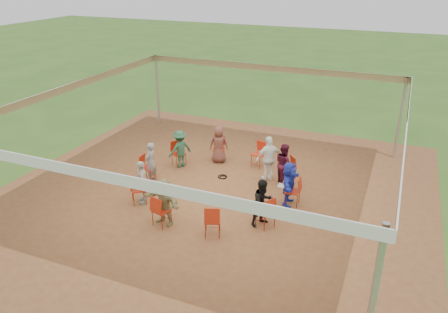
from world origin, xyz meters
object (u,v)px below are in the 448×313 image
at_px(chair_8, 213,220).
at_px(person_seated_7, 263,203).
at_px(person_seated_4, 151,162).
at_px(person_seated_5, 142,182).
at_px(chair_2, 259,155).
at_px(chair_5, 148,168).
at_px(chair_7, 161,210).
at_px(standing_person, 269,159).
at_px(person_seated_3, 180,149).
at_px(cable_coil, 223,177).
at_px(chair_3, 219,149).
at_px(chair_1, 287,169).
at_px(laptop, 283,184).
at_px(chair_0, 293,191).
at_px(chair_6, 139,189).
at_px(person_seated_0, 289,184).
at_px(person_seated_6, 164,201).
at_px(person_seated_1, 284,164).
at_px(person_seated_2, 219,145).
at_px(chair_9, 265,212).

xyz_separation_m(chair_8, person_seated_7, (1.04, 1.00, 0.23)).
distance_m(chair_8, person_seated_4, 3.79).
bearing_deg(person_seated_5, chair_2, 108.48).
height_order(chair_5, chair_7, same).
xyz_separation_m(chair_8, standing_person, (0.38, 3.65, 0.32)).
relative_size(person_seated_3, cable_coil, 3.86).
xyz_separation_m(chair_2, chair_3, (-1.48, -0.09, 0.00)).
bearing_deg(chair_1, chair_3, 36.00).
height_order(chair_8, laptop, chair_8).
height_order(chair_0, standing_person, standing_person).
height_order(chair_2, chair_5, same).
xyz_separation_m(chair_8, laptop, (1.24, 2.35, 0.18)).
relative_size(chair_3, person_seated_3, 0.67).
distance_m(chair_8, person_seated_3, 4.45).
distance_m(chair_6, cable_coil, 3.04).
height_order(chair_3, standing_person, standing_person).
bearing_deg(chair_3, cable_coil, 97.09).
bearing_deg(chair_1, chair_7, 108.00).
bearing_deg(chair_7, person_seated_5, 157.48).
bearing_deg(chair_0, chair_7, 126.00).
bearing_deg(chair_6, chair_2, 108.00).
bearing_deg(chair_3, laptop, 123.36).
bearing_deg(person_seated_0, chair_1, 13.48).
bearing_deg(person_seated_7, chair_8, 166.52).
distance_m(chair_0, cable_coil, 2.77).
bearing_deg(person_seated_5, chair_6, -90.00).
distance_m(chair_7, person_seated_5, 1.47).
xyz_separation_m(chair_3, person_seated_4, (-1.40, -2.36, 0.23)).
bearing_deg(person_seated_6, chair_6, 166.52).
height_order(chair_5, person_seated_6, person_seated_6).
distance_m(chair_2, person_seated_5, 4.45).
xyz_separation_m(chair_1, person_seated_1, (-0.09, -0.08, 0.23)).
relative_size(chair_0, chair_2, 1.00).
xyz_separation_m(person_seated_2, laptop, (2.93, -2.00, -0.05)).
bearing_deg(person_seated_1, cable_coil, 63.35).
bearing_deg(chair_1, person_seated_6, 107.52).
xyz_separation_m(person_seated_6, laptop, (2.68, 2.32, -0.05)).
bearing_deg(chair_9, person_seated_3, 90.00).
bearing_deg(chair_1, person_seated_7, 141.97).
distance_m(chair_1, person_seated_5, 4.68).
xyz_separation_m(chair_9, person_seated_7, (-0.10, 0.06, 0.23)).
xyz_separation_m(chair_2, person_seated_1, (1.15, -0.88, 0.23)).
distance_m(chair_0, person_seated_2, 3.79).
distance_m(person_seated_7, standing_person, 2.73).
bearing_deg(chair_2, person_seated_7, 124.93).
height_order(chair_1, person_seated_7, person_seated_7).
distance_m(chair_0, laptop, 0.34).
relative_size(chair_0, person_seated_2, 0.67).
bearing_deg(cable_coil, chair_5, -152.50).
distance_m(chair_9, person_seated_7, 0.26).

